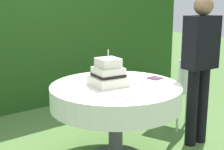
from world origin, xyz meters
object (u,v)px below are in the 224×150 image
wedding_cake (108,74)px  serving_plate_far (112,75)px  serving_plate_left (117,95)px  standing_person (200,61)px  serving_plate_near (132,99)px  cake_table (116,97)px  garden_chair (177,85)px  napkin_stack (155,78)px

wedding_cake → serving_plate_far: 0.39m
serving_plate_left → standing_person: (1.14, 0.02, 0.16)m
serving_plate_near → serving_plate_far: bearing=63.2°
serving_plate_far → standing_person: standing_person is taller
cake_table → standing_person: 1.00m
wedding_cake → garden_chair: bearing=7.8°
serving_plate_far → garden_chair: bearing=-6.9°
serving_plate_near → serving_plate_far: same height
cake_table → serving_plate_left: 0.38m
cake_table → napkin_stack: size_ratio=9.54×
cake_table → serving_plate_near: 0.48m
serving_plate_far → serving_plate_left: same height
serving_plate_left → garden_chair: size_ratio=0.14×
napkin_stack → wedding_cake: bearing=171.2°
serving_plate_near → serving_plate_left: 0.15m
cake_table → serving_plate_left: (-0.22, -0.28, 0.12)m
standing_person → serving_plate_left: bearing=-178.9°
serving_plate_far → napkin_stack: 0.45m
wedding_cake → serving_plate_left: bearing=-116.2°
serving_plate_far → standing_person: (0.73, -0.57, 0.16)m
garden_chair → standing_person: bearing=-113.1°
serving_plate_left → cake_table: bearing=52.3°
serving_plate_far → cake_table: bearing=-122.4°
serving_plate_far → wedding_cake: bearing=-133.3°
napkin_stack → standing_person: (0.45, -0.22, 0.16)m
serving_plate_near → serving_plate_far: size_ratio=1.12×
napkin_stack → standing_person: bearing=-25.7°
wedding_cake → garden_chair: size_ratio=0.39×
standing_person → napkin_stack: bearing=154.3°
serving_plate_near → garden_chair: garden_chair is taller
wedding_cake → serving_plate_far: (0.26, 0.27, -0.10)m
serving_plate_near → garden_chair: 1.46m
wedding_cake → napkin_stack: size_ratio=2.65×
serving_plate_near → serving_plate_left: (-0.04, 0.15, 0.00)m
cake_table → napkin_stack: napkin_stack is taller
serving_plate_far → serving_plate_near: bearing=-116.8°
cake_table → wedding_cake: size_ratio=3.60×
garden_chair → serving_plate_far: bearing=173.1°
serving_plate_near → serving_plate_left: bearing=105.5°
serving_plate_near → serving_plate_left: same height
serving_plate_left → napkin_stack: serving_plate_left is taller
serving_plate_left → standing_person: size_ratio=0.08×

